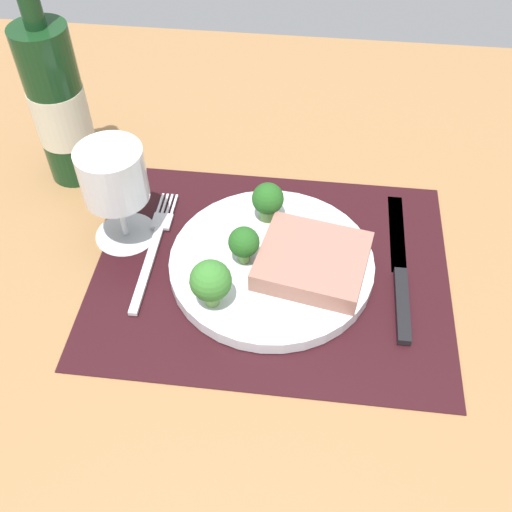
{
  "coord_description": "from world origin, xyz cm",
  "views": [
    {
      "loc": [
        3.41,
        -44.52,
        52.06
      ],
      "look_at": [
        -1.81,
        0.24,
        1.9
      ],
      "focal_mm": 41.61,
      "sensor_mm": 36.0,
      "label": 1
    }
  ],
  "objects_px": {
    "wine_bottle": "(59,105)",
    "fork": "(154,247)",
    "plate": "(271,264)",
    "steak": "(313,261)",
    "knife": "(400,274)",
    "wine_glass": "(114,181)"
  },
  "relations": [
    {
      "from": "wine_bottle",
      "to": "wine_glass",
      "type": "relative_size",
      "value": 2.24
    },
    {
      "from": "plate",
      "to": "wine_bottle",
      "type": "bearing_deg",
      "value": 152.59
    },
    {
      "from": "fork",
      "to": "wine_bottle",
      "type": "bearing_deg",
      "value": 138.72
    },
    {
      "from": "plate",
      "to": "wine_bottle",
      "type": "distance_m",
      "value": 0.33
    },
    {
      "from": "fork",
      "to": "knife",
      "type": "distance_m",
      "value": 0.29
    },
    {
      "from": "plate",
      "to": "steak",
      "type": "xyz_separation_m",
      "value": [
        0.05,
        -0.01,
        0.02
      ]
    },
    {
      "from": "knife",
      "to": "wine_glass",
      "type": "bearing_deg",
      "value": 173.64
    },
    {
      "from": "wine_bottle",
      "to": "wine_glass",
      "type": "xyz_separation_m",
      "value": [
        0.1,
        -0.11,
        -0.02
      ]
    },
    {
      "from": "plate",
      "to": "knife",
      "type": "xyz_separation_m",
      "value": [
        0.15,
        0.01,
        -0.0
      ]
    },
    {
      "from": "plate",
      "to": "wine_glass",
      "type": "xyz_separation_m",
      "value": [
        -0.18,
        0.04,
        0.08
      ]
    },
    {
      "from": "steak",
      "to": "wine_glass",
      "type": "height_order",
      "value": "wine_glass"
    },
    {
      "from": "wine_bottle",
      "to": "fork",
      "type": "bearing_deg",
      "value": -43.64
    },
    {
      "from": "wine_glass",
      "to": "steak",
      "type": "bearing_deg",
      "value": -10.87
    },
    {
      "from": "fork",
      "to": "wine_bottle",
      "type": "xyz_separation_m",
      "value": [
        -0.14,
        0.13,
        0.1
      ]
    },
    {
      "from": "steak",
      "to": "wine_glass",
      "type": "distance_m",
      "value": 0.24
    },
    {
      "from": "wine_bottle",
      "to": "wine_glass",
      "type": "height_order",
      "value": "wine_bottle"
    },
    {
      "from": "steak",
      "to": "wine_bottle",
      "type": "height_order",
      "value": "wine_bottle"
    },
    {
      "from": "plate",
      "to": "knife",
      "type": "bearing_deg",
      "value": 2.07
    },
    {
      "from": "steak",
      "to": "fork",
      "type": "distance_m",
      "value": 0.19
    },
    {
      "from": "steak",
      "to": "plate",
      "type": "bearing_deg",
      "value": 169.93
    },
    {
      "from": "plate",
      "to": "fork",
      "type": "height_order",
      "value": "plate"
    },
    {
      "from": "wine_glass",
      "to": "fork",
      "type": "bearing_deg",
      "value": -28.29
    }
  ]
}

